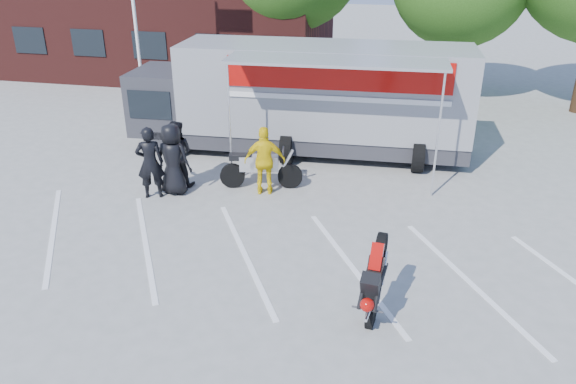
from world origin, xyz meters
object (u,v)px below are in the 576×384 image
at_px(parked_motorcycle, 262,187).
at_px(spectator_hivis, 265,161).
at_px(transporter_truck, 308,152).
at_px(stunt_bike_rider, 376,307).
at_px(spectator_leather_a, 173,159).
at_px(spectator_leather_c, 177,154).
at_px(spectator_leather_b, 150,163).

distance_m(parked_motorcycle, spectator_hivis, 1.03).
relative_size(transporter_truck, parked_motorcycle, 4.63).
height_order(transporter_truck, stunt_bike_rider, transporter_truck).
relative_size(parked_motorcycle, stunt_bike_rider, 1.33).
distance_m(transporter_truck, spectator_leather_a, 5.01).
bearing_deg(transporter_truck, spectator_leather_c, -134.73).
xyz_separation_m(transporter_truck, spectator_leather_b, (-3.45, -4.27, 0.99)).
bearing_deg(spectator_leather_c, spectator_leather_a, 93.04).
xyz_separation_m(spectator_leather_b, spectator_leather_c, (0.38, 0.88, -0.04)).
bearing_deg(spectator_leather_b, transporter_truck, -150.74).
xyz_separation_m(spectator_leather_c, spectator_hivis, (2.53, 0.01, 0.00)).
distance_m(parked_motorcycle, spectator_leather_c, 2.54).
bearing_deg(transporter_truck, parked_motorcycle, -106.31).
distance_m(parked_motorcycle, spectator_leather_a, 2.58).
bearing_deg(spectator_leather_c, parked_motorcycle, 179.06).
xyz_separation_m(parked_motorcycle, spectator_hivis, (0.20, -0.34, 0.95)).
height_order(parked_motorcycle, spectator_leather_c, spectator_leather_c).
relative_size(spectator_leather_b, spectator_hivis, 1.04).
height_order(spectator_leather_b, spectator_leather_c, spectator_leather_b).
height_order(parked_motorcycle, spectator_leather_b, spectator_leather_b).
bearing_deg(spectator_leather_a, transporter_truck, -122.59).
bearing_deg(stunt_bike_rider, spectator_leather_c, 148.72).
bearing_deg(spectator_leather_b, spectator_leather_a, -165.45).
bearing_deg(transporter_truck, stunt_bike_rider, -72.84).
bearing_deg(stunt_bike_rider, spectator_hivis, 132.87).
height_order(spectator_leather_a, spectator_leather_b, spectator_leather_b).
height_order(spectator_leather_c, spectator_hivis, spectator_hivis).
relative_size(spectator_leather_a, spectator_leather_b, 1.00).
bearing_deg(spectator_leather_a, spectator_leather_c, -72.94).
bearing_deg(spectator_leather_b, spectator_leather_c, -134.94).
relative_size(spectator_leather_c, spectator_hivis, 1.00).
height_order(transporter_truck, spectator_hivis, spectator_hivis).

